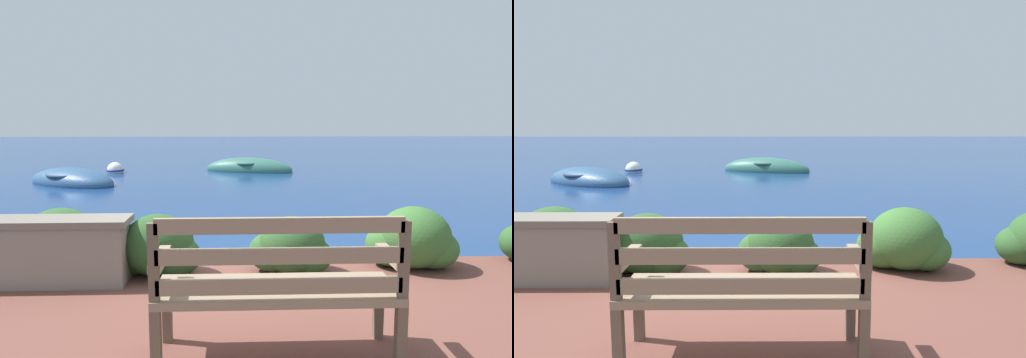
{
  "view_description": "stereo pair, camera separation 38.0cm",
  "coord_description": "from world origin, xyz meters",
  "views": [
    {
      "loc": [
        0.0,
        -4.66,
        1.69
      ],
      "look_at": [
        0.46,
        6.71,
        0.19
      ],
      "focal_mm": 32.0,
      "sensor_mm": 36.0,
      "label": 1
    },
    {
      "loc": [
        0.38,
        -4.67,
        1.69
      ],
      "look_at": [
        0.46,
        6.71,
        0.19
      ],
      "focal_mm": 32.0,
      "sensor_mm": 36.0,
      "label": 2
    }
  ],
  "objects": [
    {
      "name": "stone_wall",
      "position": [
        -1.74,
        -0.65,
        0.52
      ],
      "size": [
        1.56,
        0.39,
        0.6
      ],
      "color": "gray",
      "rests_on": "patio_terrace"
    },
    {
      "name": "rowboat_nearest",
      "position": [
        -4.33,
        7.33,
        0.07
      ],
      "size": [
        3.01,
        2.51,
        0.75
      ],
      "rotation": [
        0.0,
        0.0,
        5.73
      ],
      "color": "#2D517A",
      "rests_on": "ground_plane"
    },
    {
      "name": "park_bench",
      "position": [
        0.24,
        -2.03,
        0.7
      ],
      "size": [
        1.48,
        0.48,
        0.93
      ],
      "rotation": [
        0.0,
        0.0,
        -0.11
      ],
      "color": "brown",
      "rests_on": "patio_terrace"
    },
    {
      "name": "hedge_clump_centre",
      "position": [
        -0.77,
        -0.44,
        0.47
      ],
      "size": [
        0.86,
        0.62,
        0.58
      ],
      "color": "#284C23",
      "rests_on": "patio_terrace"
    },
    {
      "name": "ground_plane",
      "position": [
        0.0,
        0.0,
        0.0
      ],
      "size": [
        80.0,
        80.0,
        0.0
      ],
      "color": "navy"
    },
    {
      "name": "mooring_buoy",
      "position": [
        -3.85,
        9.76,
        0.09
      ],
      "size": [
        0.56,
        0.56,
        0.51
      ],
      "color": "white",
      "rests_on": "ground_plane"
    },
    {
      "name": "hedge_clump_right",
      "position": [
        0.5,
        -0.43,
        0.46
      ],
      "size": [
        0.8,
        0.58,
        0.55
      ],
      "color": "#2D5628",
      "rests_on": "patio_terrace"
    },
    {
      "name": "rowboat_mid",
      "position": [
        0.36,
        10.04,
        0.07
      ],
      "size": [
        3.04,
        1.81,
        0.79
      ],
      "rotation": [
        0.0,
        0.0,
        5.96
      ],
      "color": "#336B5B",
      "rests_on": "ground_plane"
    },
    {
      "name": "hedge_clump_left",
      "position": [
        -1.73,
        -0.28,
        0.49
      ],
      "size": [
        0.91,
        0.65,
        0.62
      ],
      "color": "#2D5628",
      "rests_on": "patio_terrace"
    },
    {
      "name": "hedge_clump_far_right",
      "position": [
        1.73,
        -0.32,
        0.48
      ],
      "size": [
        0.9,
        0.65,
        0.61
      ],
      "color": "#38662D",
      "rests_on": "patio_terrace"
    }
  ]
}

